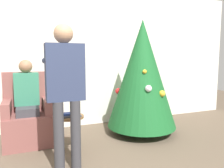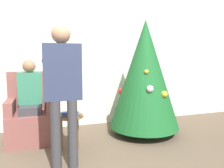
% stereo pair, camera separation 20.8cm
% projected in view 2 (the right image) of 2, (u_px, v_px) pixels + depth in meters
% --- Properties ---
extents(wall_back, '(8.00, 0.06, 2.70)m').
position_uv_depth(wall_back, '(60.00, 56.00, 4.07)').
color(wall_back, silver).
rests_on(wall_back, ground_plane).
extents(christmas_tree, '(1.19, 1.19, 1.96)m').
position_uv_depth(christmas_tree, '(145.00, 74.00, 3.73)').
color(christmas_tree, brown).
rests_on(christmas_tree, ground_plane).
extents(armchair, '(0.70, 0.68, 1.09)m').
position_uv_depth(armchair, '(31.00, 117.00, 3.48)').
color(armchair, brown).
rests_on(armchair, ground_plane).
extents(person_seated, '(0.36, 0.46, 1.29)m').
position_uv_depth(person_seated, '(30.00, 97.00, 3.41)').
color(person_seated, '#38383D').
rests_on(person_seated, ground_plane).
extents(person_standing, '(0.45, 0.57, 1.70)m').
position_uv_depth(person_standing, '(63.00, 83.00, 2.55)').
color(person_standing, '#38383D').
rests_on(person_standing, ground_plane).
extents(side_stool, '(0.38, 0.38, 0.52)m').
position_uv_depth(side_stool, '(70.00, 122.00, 3.07)').
color(side_stool, brown).
rests_on(side_stool, ground_plane).
extents(laptop, '(0.28, 0.24, 0.02)m').
position_uv_depth(laptop, '(70.00, 114.00, 3.06)').
color(laptop, '#38383D').
rests_on(laptop, side_stool).
extents(book, '(0.22, 0.11, 0.02)m').
position_uv_depth(book, '(70.00, 113.00, 3.06)').
color(book, navy).
rests_on(book, laptop).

